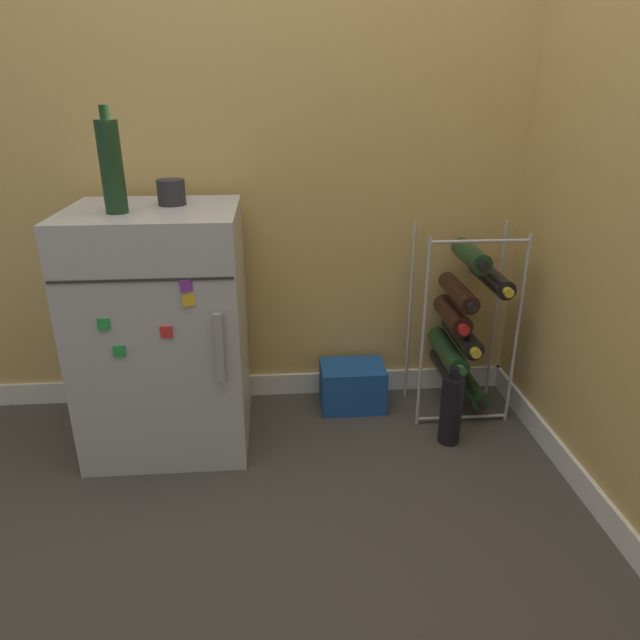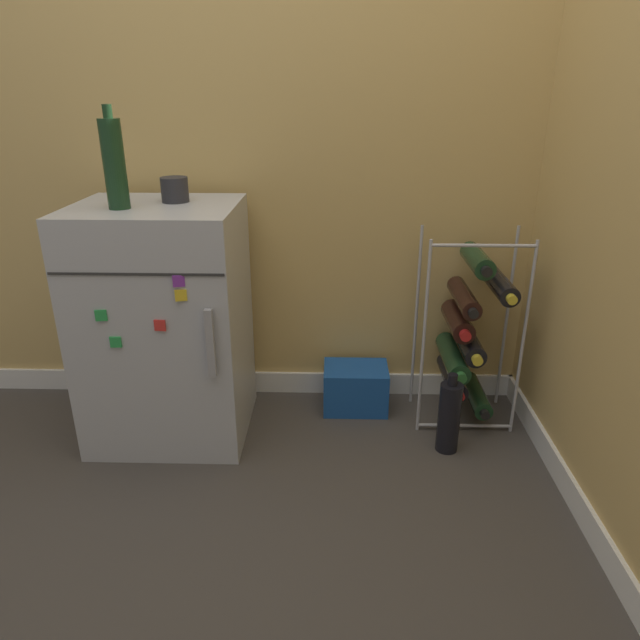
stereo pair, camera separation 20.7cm
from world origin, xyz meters
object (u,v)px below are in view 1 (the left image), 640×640
Objects in this scene: wine_rack at (462,325)px; loose_bottle_floor at (451,409)px; soda_box at (352,386)px; mini_fridge at (164,331)px; fridge_top_bottle at (111,166)px; fridge_top_cup at (171,192)px.

loose_bottle_floor is at bearing -111.50° from wine_rack.
soda_box is 0.43m from loose_bottle_floor.
loose_bottle_floor is at bearing -6.87° from mini_fridge.
fridge_top_bottle is at bearing -171.80° from wine_rack.
wine_rack is at bearing -7.68° from soda_box.
mini_fridge is 0.57m from fridge_top_bottle.
fridge_top_bottle reaches higher than fridge_top_cup.
mini_fridge is 2.73× the size of fridge_top_bottle.
fridge_top_cup is 0.29× the size of fridge_top_bottle.
mini_fridge reaches higher than soda_box.
loose_bottle_floor is (0.32, -0.28, 0.04)m from soda_box.
wine_rack is (1.10, 0.11, -0.06)m from mini_fridge.
loose_bottle_floor is (-0.09, -0.23, -0.23)m from wine_rack.
fridge_top_cup is at bearing -170.38° from soda_box.
fridge_top_cup is at bearing 41.91° from mini_fridge.
fridge_top_bottle is (-0.09, -0.06, 0.56)m from mini_fridge.
soda_box is at bearing 13.17° from mini_fridge.
fridge_top_bottle is at bearing -163.76° from soda_box.
fridge_top_bottle is 1.04× the size of loose_bottle_floor.
fridge_top_bottle is at bearing -141.02° from fridge_top_cup.
fridge_top_cup is (-1.04, -0.05, 0.52)m from wine_rack.
loose_bottle_floor is (0.95, -0.18, -0.76)m from fridge_top_cup.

